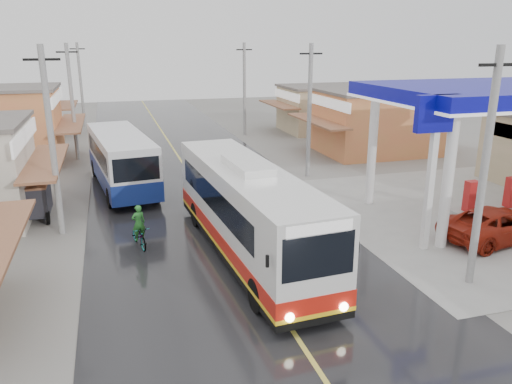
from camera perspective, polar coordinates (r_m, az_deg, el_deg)
ground at (r=16.02m, az=2.73°, el=-13.51°), size 120.00×120.00×0.00m
road at (r=29.54m, az=-6.80°, el=0.85°), size 12.00×90.00×0.02m
centre_line at (r=29.53m, az=-6.80°, el=0.87°), size 0.15×90.00×0.01m
shopfronts_right at (r=32.81m, az=20.97°, el=1.44°), size 11.00×44.00×4.80m
utility_poles_left at (r=30.23m, az=-20.31°, el=0.25°), size 1.60×50.00×8.00m
utility_poles_right at (r=31.40m, az=5.89°, el=1.83°), size 1.60×36.00×8.00m
coach_bus at (r=19.25m, az=-1.07°, el=-2.14°), size 3.45×12.27×3.79m
second_bus at (r=29.17m, az=-15.15°, el=3.59°), size 3.72×9.72×3.15m
jeepney at (r=23.37m, az=25.82°, el=-3.33°), size 5.39×3.12×1.41m
cyclist at (r=20.93m, az=-13.21°, el=-4.57°), size 0.97×1.80×1.85m
tricycle_near at (r=25.63m, az=-24.09°, el=-0.68°), size 1.54×2.34×1.79m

